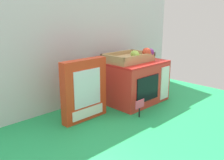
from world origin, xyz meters
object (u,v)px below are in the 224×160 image
at_px(food_groups_crate, 131,58).
at_px(price_sign, 140,106).
at_px(cookie_set_box, 84,90).
at_px(toy_microwave, 135,82).

height_order(food_groups_crate, price_sign, food_groups_crate).
relative_size(food_groups_crate, cookie_set_box, 0.89).
bearing_deg(toy_microwave, price_sign, -133.59).
height_order(toy_microwave, price_sign, toy_microwave).
xyz_separation_m(food_groups_crate, cookie_set_box, (-0.38, -0.01, -0.13)).
bearing_deg(food_groups_crate, toy_microwave, -33.71).
distance_m(toy_microwave, cookie_set_box, 0.41).
relative_size(food_groups_crate, price_sign, 2.92).
distance_m(food_groups_crate, price_sign, 0.34).
height_order(cookie_set_box, price_sign, cookie_set_box).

